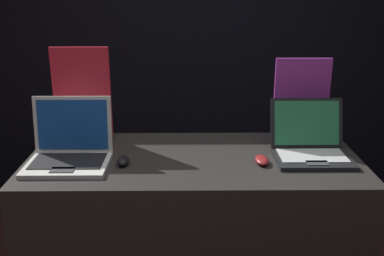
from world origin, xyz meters
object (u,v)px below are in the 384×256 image
object	(u,v)px
mouse_front	(123,161)
laptop_back	(310,144)
mouse_back	(262,160)
promo_stand_back	(301,102)
laptop_front	(70,149)
promo_stand_front	(82,96)

from	to	relation	value
mouse_front	laptop_back	xyz separation A→B (m)	(0.90, 0.10, 0.04)
mouse_back	promo_stand_back	distance (m)	0.45
laptop_front	promo_stand_back	distance (m)	1.20
mouse_front	promo_stand_back	distance (m)	0.98
laptop_front	laptop_back	world-z (taller)	laptop_front
mouse_front	promo_stand_front	size ratio (longest dim) A/B	0.20
mouse_front	promo_stand_front	distance (m)	0.49
promo_stand_back	laptop_front	bearing A→B (deg)	-165.43
promo_stand_back	mouse_back	bearing A→B (deg)	-127.55
promo_stand_front	promo_stand_back	distance (m)	1.15
mouse_front	laptop_back	bearing A→B (deg)	6.14
laptop_back	mouse_back	size ratio (longest dim) A/B	3.13
laptop_back	promo_stand_back	world-z (taller)	promo_stand_back
mouse_back	promo_stand_back	xyz separation A→B (m)	(0.25, 0.32, 0.20)
mouse_front	mouse_back	size ratio (longest dim) A/B	0.87
laptop_front	promo_stand_front	distance (m)	0.37
mouse_back	laptop_back	bearing A→B (deg)	19.40
promo_stand_back	promo_stand_front	bearing A→B (deg)	178.64
promo_stand_front	mouse_front	bearing A→B (deg)	-54.85
mouse_front	promo_stand_front	world-z (taller)	promo_stand_front
laptop_front	promo_stand_back	xyz separation A→B (m)	(1.15, 0.30, 0.14)
mouse_back	promo_stand_front	bearing A→B (deg)	158.86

